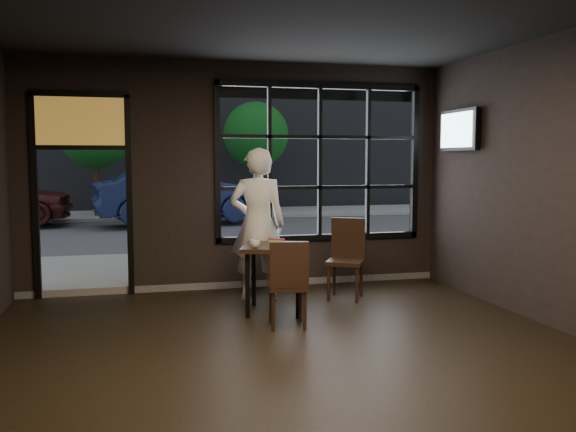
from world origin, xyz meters
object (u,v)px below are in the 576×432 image
object	(u,v)px
chair_near	(287,283)
man	(258,224)
navy_car	(180,194)
cafe_table	(275,278)

from	to	relation	value
chair_near	man	distance (m)	1.48
man	navy_car	bearing A→B (deg)	-77.58
man	navy_car	world-z (taller)	man
cafe_table	navy_car	world-z (taller)	navy_car
chair_near	man	xyz separation A→B (m)	(-0.06, 1.39, 0.51)
cafe_table	navy_car	distance (m)	10.11
cafe_table	man	distance (m)	0.92
chair_near	navy_car	world-z (taller)	navy_car
cafe_table	navy_car	size ratio (longest dim) A/B	0.18
cafe_table	man	size ratio (longest dim) A/B	0.41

